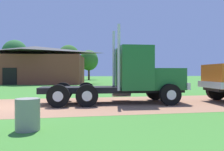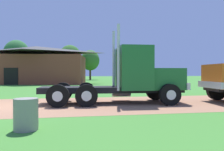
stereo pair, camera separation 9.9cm
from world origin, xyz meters
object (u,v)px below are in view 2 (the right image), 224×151
steel_barrel (26,114)px  visitor_far_side (212,81)px  shed_building (36,66)px  truck_foreground_white (132,78)px

steel_barrel → visitor_far_side: bearing=37.5°
shed_building → truck_foreground_white: bearing=-70.2°
visitor_far_side → steel_barrel: (-11.24, -8.62, -0.50)m
truck_foreground_white → shed_building: (-8.22, 22.85, 1.32)m
truck_foreground_white → visitor_far_side: size_ratio=4.30×
truck_foreground_white → steel_barrel: 6.47m
truck_foreground_white → shed_building: size_ratio=0.47×
shed_building → visitor_far_side: bearing=-51.4°
truck_foreground_white → visitor_far_side: truck_foreground_white is taller
visitor_far_side → steel_barrel: 14.18m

